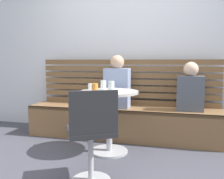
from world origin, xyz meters
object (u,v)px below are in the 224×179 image
(person_child_left, at_px, (190,89))
(cup_water_clear, at_px, (103,85))
(booth_bench, at_px, (123,122))
(person_adult, at_px, (117,84))
(cup_tumbler_orange, at_px, (95,88))
(cup_glass_tall, at_px, (111,86))
(plate_small, at_px, (115,90))
(cup_ceramic_white, at_px, (91,87))
(white_chair, at_px, (92,133))
(cafe_table, at_px, (109,110))

(person_child_left, bearing_deg, cup_water_clear, -155.30)
(booth_bench, relative_size, cup_water_clear, 24.55)
(person_adult, bearing_deg, person_child_left, 1.83)
(person_adult, distance_m, cup_tumbler_orange, 0.76)
(cup_glass_tall, bearing_deg, plate_small, 87.38)
(cup_glass_tall, bearing_deg, cup_ceramic_white, 153.31)
(booth_bench, xyz_separation_m, plate_small, (0.01, -0.50, 0.52))
(person_adult, xyz_separation_m, cup_tumbler_orange, (-0.07, -0.76, 0.03))
(person_child_left, distance_m, cup_ceramic_white, 1.29)
(plate_small, bearing_deg, person_child_left, 29.36)
(person_adult, distance_m, cup_water_clear, 0.45)
(cup_ceramic_white, relative_size, cup_glass_tall, 0.67)
(booth_bench, relative_size, cup_ceramic_white, 33.75)
(cup_ceramic_white, bearing_deg, plate_small, 2.62)
(cup_water_clear, bearing_deg, person_adult, 81.72)
(white_chair, bearing_deg, cup_glass_tall, 92.03)
(cafe_table, distance_m, cup_tumbler_orange, 0.35)
(cafe_table, relative_size, cup_glass_tall, 6.17)
(booth_bench, xyz_separation_m, person_adult, (-0.08, -0.03, 0.54))
(cup_ceramic_white, distance_m, cup_glass_tall, 0.33)
(cup_ceramic_white, bearing_deg, cup_glass_tall, -26.69)
(white_chair, bearing_deg, cup_water_clear, 100.72)
(booth_bench, relative_size, person_adult, 3.71)
(cafe_table, xyz_separation_m, plate_small, (0.05, 0.10, 0.23))
(white_chair, bearing_deg, cup_tumbler_orange, 106.22)
(person_child_left, relative_size, cup_glass_tall, 5.30)
(cup_tumbler_orange, bearing_deg, person_adult, 84.89)
(cafe_table, distance_m, white_chair, 0.81)
(person_child_left, relative_size, plate_small, 3.74)
(cup_glass_tall, height_order, cup_tumbler_orange, cup_glass_tall)
(cup_ceramic_white, height_order, cup_tumbler_orange, cup_tumbler_orange)
(person_adult, distance_m, cup_ceramic_white, 0.52)
(cup_ceramic_white, distance_m, cup_water_clear, 0.15)
(cup_glass_tall, distance_m, cup_tumbler_orange, 0.20)
(cafe_table, xyz_separation_m, cup_tumbler_orange, (-0.11, -0.19, 0.27))
(white_chair, bearing_deg, person_child_left, 58.39)
(cup_water_clear, distance_m, plate_small, 0.16)
(cafe_table, height_order, cup_tumbler_orange, cup_tumbler_orange)
(booth_bench, xyz_separation_m, cup_glass_tall, (0.01, -0.66, 0.58))
(white_chair, bearing_deg, booth_bench, 91.29)
(cafe_table, height_order, person_child_left, person_child_left)
(booth_bench, xyz_separation_m, cafe_table, (-0.04, -0.60, 0.30))
(plate_small, bearing_deg, booth_bench, 91.45)
(plate_small, bearing_deg, cup_ceramic_white, -177.38)
(white_chair, relative_size, person_adult, 1.17)
(person_adult, bearing_deg, plate_small, -78.92)
(white_chair, height_order, cup_glass_tall, cup_glass_tall)
(white_chair, relative_size, cup_tumbler_orange, 8.50)
(cup_glass_tall, bearing_deg, white_chair, -87.97)
(booth_bench, bearing_deg, cup_tumbler_orange, -100.46)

